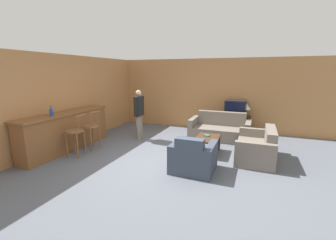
# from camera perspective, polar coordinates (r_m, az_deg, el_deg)

# --- Properties ---
(ground_plane) EXTENTS (24.00, 24.00, 0.00)m
(ground_plane) POSITION_cam_1_polar(r_m,az_deg,el_deg) (5.48, -1.43, -10.63)
(ground_plane) COLOR #565B66
(wall_back) EXTENTS (9.40, 0.08, 2.60)m
(wall_back) POSITION_cam_1_polar(r_m,az_deg,el_deg) (8.58, 8.15, 6.51)
(wall_back) COLOR #B27A47
(wall_back) RESTS_ON ground_plane
(wall_left) EXTENTS (0.08, 8.66, 2.60)m
(wall_left) POSITION_cam_1_polar(r_m,az_deg,el_deg) (7.89, -18.87, 5.51)
(wall_left) COLOR #B27A47
(wall_left) RESTS_ON ground_plane
(bar_counter) EXTENTS (0.55, 2.82, 1.06)m
(bar_counter) POSITION_cam_1_polar(r_m,az_deg,el_deg) (6.74, -24.25, -2.58)
(bar_counter) COLOR brown
(bar_counter) RESTS_ON ground_plane
(bar_chair_near) EXTENTS (0.49, 0.49, 1.09)m
(bar_chair_near) POSITION_cam_1_polar(r_m,az_deg,el_deg) (6.14, -22.39, -3.23)
(bar_chair_near) COLOR brown
(bar_chair_near) RESTS_ON ground_plane
(bar_chair_mid) EXTENTS (0.52, 0.52, 1.09)m
(bar_chair_mid) POSITION_cam_1_polar(r_m,az_deg,el_deg) (6.56, -18.84, -2.01)
(bar_chair_mid) COLOR brown
(bar_chair_mid) RESTS_ON ground_plane
(couch_far) EXTENTS (1.87, 0.94, 0.84)m
(couch_far) POSITION_cam_1_polar(r_m,az_deg,el_deg) (7.44, 13.00, -2.43)
(couch_far) COLOR #70665B
(couch_far) RESTS_ON ground_plane
(armchair_near) EXTENTS (0.90, 0.89, 0.81)m
(armchair_near) POSITION_cam_1_polar(r_m,az_deg,el_deg) (4.96, 6.38, -9.56)
(armchair_near) COLOR #384251
(armchair_near) RESTS_ON ground_plane
(loveseat_right) EXTENTS (0.86, 1.51, 0.80)m
(loveseat_right) POSITION_cam_1_polar(r_m,az_deg,el_deg) (5.98, 21.74, -6.62)
(loveseat_right) COLOR #70665B
(loveseat_right) RESTS_ON ground_plane
(coffee_table) EXTENTS (0.59, 0.88, 0.43)m
(coffee_table) POSITION_cam_1_polar(r_m,az_deg,el_deg) (6.04, 9.90, -5.00)
(coffee_table) COLOR #472D1E
(coffee_table) RESTS_ON ground_plane
(tv_unit) EXTENTS (1.06, 0.45, 0.62)m
(tv_unit) POSITION_cam_1_polar(r_m,az_deg,el_deg) (8.24, 16.48, -1.07)
(tv_unit) COLOR #2D2319
(tv_unit) RESTS_ON ground_plane
(tv) EXTENTS (0.69, 0.50, 0.54)m
(tv) POSITION_cam_1_polar(r_m,az_deg,el_deg) (8.13, 16.72, 2.94)
(tv) COLOR black
(tv) RESTS_ON tv_unit
(bottle) EXTENTS (0.08, 0.08, 0.25)m
(bottle) POSITION_cam_1_polar(r_m,az_deg,el_deg) (6.22, -27.53, 1.96)
(bottle) COLOR #234293
(bottle) RESTS_ON bar_counter
(book_on_table) EXTENTS (0.16, 0.15, 0.03)m
(book_on_table) POSITION_cam_1_polar(r_m,az_deg,el_deg) (6.14, 9.83, -3.89)
(book_on_table) COLOR #33704C
(book_on_table) RESTS_ON coffee_table
(table_lamp) EXTENTS (0.27, 0.27, 0.44)m
(table_lamp) POSITION_cam_1_polar(r_m,az_deg,el_deg) (8.10, 19.38, 3.09)
(table_lamp) COLOR brown
(table_lamp) RESTS_ON tv_unit
(person_by_window) EXTENTS (0.18, 0.51, 1.57)m
(person_by_window) POSITION_cam_1_polar(r_m,az_deg,el_deg) (7.11, -7.35, 2.08)
(person_by_window) COLOR #756B5B
(person_by_window) RESTS_ON ground_plane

